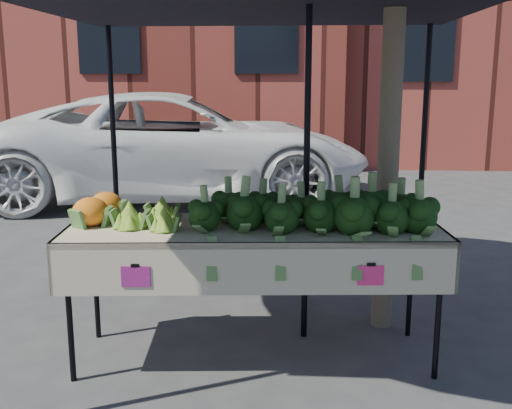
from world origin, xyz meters
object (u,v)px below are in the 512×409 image
object	(u,v)px
table	(254,293)
vehicle	(172,2)
street_tree	(395,18)
canopy	(256,146)

from	to	relation	value
table	vehicle	world-z (taller)	vehicle
vehicle	street_tree	bearing A→B (deg)	-161.17
vehicle	street_tree	xyz separation A→B (m)	(2.48, -4.76, -0.68)
table	canopy	bearing A→B (deg)	91.72
canopy	vehicle	size ratio (longest dim) A/B	0.54
street_tree	vehicle	bearing A→B (deg)	117.50
canopy	vehicle	xyz separation A→B (m)	(-1.54, 4.92, 1.54)
table	canopy	distance (m)	1.01
table	vehicle	xyz separation A→B (m)	(-1.55, 5.35, 2.46)
table	street_tree	xyz separation A→B (m)	(0.92, 0.59, 1.78)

